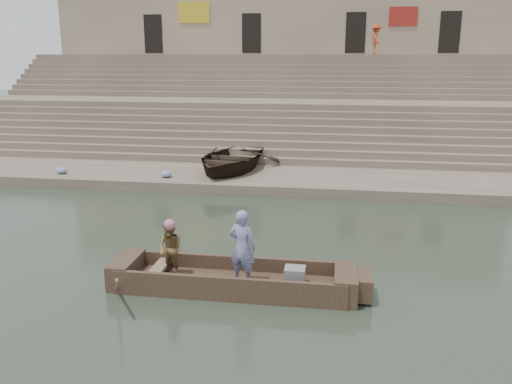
% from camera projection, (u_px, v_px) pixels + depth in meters
% --- Properties ---
extents(ground, '(120.00, 120.00, 0.00)m').
position_uv_depth(ground, '(182.00, 252.00, 14.33)').
color(ground, '#263024').
rests_on(ground, ground).
extents(lower_landing, '(32.00, 4.00, 0.40)m').
position_uv_depth(lower_landing, '(237.00, 179.00, 21.92)').
color(lower_landing, gray).
rests_on(lower_landing, ground).
extents(mid_landing, '(32.00, 3.00, 2.80)m').
position_uv_depth(mid_landing, '(263.00, 126.00, 28.78)').
color(mid_landing, gray).
rests_on(mid_landing, ground).
extents(upper_landing, '(32.00, 3.00, 5.20)m').
position_uv_depth(upper_landing, '(277.00, 95.00, 35.17)').
color(upper_landing, gray).
rests_on(upper_landing, ground).
extents(ghat_steps, '(32.00, 11.00, 5.20)m').
position_uv_depth(ghat_steps, '(267.00, 115.00, 30.30)').
color(ghat_steps, gray).
rests_on(ghat_steps, ground).
extents(building_wall, '(32.00, 5.07, 11.20)m').
position_uv_depth(building_wall, '(284.00, 49.00, 38.22)').
color(building_wall, tan).
rests_on(building_wall, ground).
extents(main_rowboat, '(5.00, 1.30, 0.22)m').
position_uv_depth(main_rowboat, '(233.00, 285.00, 12.05)').
color(main_rowboat, brown).
rests_on(main_rowboat, ground).
extents(rowboat_trim, '(6.04, 2.63, 1.98)m').
position_uv_depth(rowboat_trim, '(242.00, 277.00, 11.97)').
color(rowboat_trim, brown).
rests_on(rowboat_trim, ground).
extents(standing_man, '(0.71, 0.57, 1.72)m').
position_uv_depth(standing_man, '(242.00, 247.00, 11.69)').
color(standing_man, navy).
rests_on(standing_man, main_rowboat).
extents(rowing_man, '(0.76, 0.67, 1.31)m').
position_uv_depth(rowing_man, '(171.00, 249.00, 12.11)').
color(rowing_man, '#297D32').
rests_on(rowing_man, main_rowboat).
extents(television, '(0.46, 0.42, 0.40)m').
position_uv_depth(television, '(294.00, 276.00, 11.77)').
color(television, gray).
rests_on(television, main_rowboat).
extents(beached_rowboat, '(4.27, 5.43, 1.02)m').
position_uv_depth(beached_rowboat, '(230.00, 159.00, 22.39)').
color(beached_rowboat, '#2D2116').
rests_on(beached_rowboat, lower_landing).
extents(pedestrian, '(0.82, 1.27, 1.85)m').
position_uv_depth(pedestrian, '(376.00, 39.00, 33.15)').
color(pedestrian, '#B2401E').
rests_on(pedestrian, upper_landing).
extents(cloth_bundles, '(4.96, 0.46, 0.26)m').
position_uv_depth(cloth_bundles, '(113.00, 172.00, 21.58)').
color(cloth_bundles, '#3F5999').
rests_on(cloth_bundles, lower_landing).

